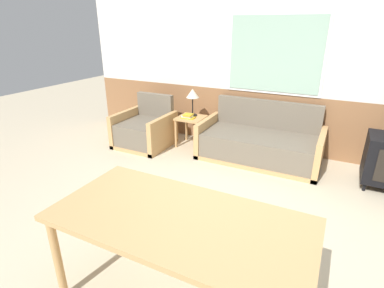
% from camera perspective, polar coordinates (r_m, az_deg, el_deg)
% --- Properties ---
extents(ground_plane, '(16.00, 16.00, 0.00)m').
position_cam_1_polar(ground_plane, '(3.00, 4.92, -18.92)').
color(ground_plane, beige).
extents(wall_back, '(7.20, 0.09, 2.70)m').
position_cam_1_polar(wall_back, '(4.86, 17.48, 13.89)').
color(wall_back, '#8E603D').
rests_on(wall_back, ground_plane).
extents(couch, '(1.80, 0.87, 0.85)m').
position_cam_1_polar(couch, '(4.68, 12.72, 0.03)').
color(couch, tan).
rests_on(couch, ground_plane).
extents(armchair, '(0.85, 0.85, 0.83)m').
position_cam_1_polar(armchair, '(5.19, -8.95, 2.50)').
color(armchair, tan).
rests_on(armchair, ground_plane).
extents(side_table, '(0.44, 0.44, 0.51)m').
position_cam_1_polar(side_table, '(5.05, -0.16, 4.06)').
color(side_table, tan).
rests_on(side_table, ground_plane).
extents(table_lamp, '(0.21, 0.21, 0.46)m').
position_cam_1_polar(table_lamp, '(5.00, 0.11, 9.32)').
color(table_lamp, black).
rests_on(table_lamp, side_table).
extents(book_stack, '(0.22, 0.16, 0.07)m').
position_cam_1_polar(book_stack, '(4.95, -0.79, 5.31)').
color(book_stack, gold).
rests_on(book_stack, side_table).
extents(dining_table, '(1.76, 0.86, 0.76)m').
position_cam_1_polar(dining_table, '(2.10, -2.39, -15.42)').
color(dining_table, tan).
rests_on(dining_table, ground_plane).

